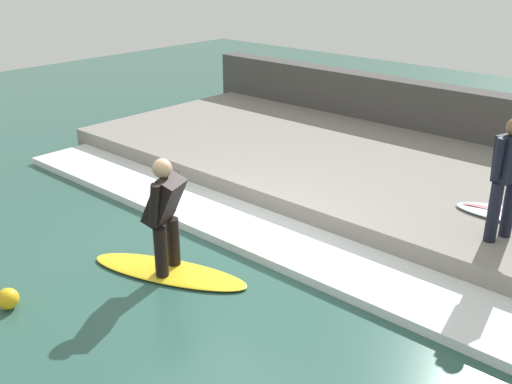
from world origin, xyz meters
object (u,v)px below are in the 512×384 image
Objects in this scene: surfer_waiting_near at (508,173)px; marker_buoy at (8,299)px; surfboard_riding at (169,271)px; surfer_riding at (165,210)px.

surfer_waiting_near is 5.94m from marker_buoy.
marker_buoy is (-1.69, 0.73, 0.09)m from surfboard_riding.
surfer_waiting_near is at bearing -44.67° from surfer_riding.
surfer_waiting_near is 6.34× the size of marker_buoy.
surfboard_riding is 1.50× the size of surfer_riding.
surfer_waiting_near is (2.90, -2.87, 1.20)m from surfboard_riding.
marker_buoy is (-1.69, 0.73, -0.73)m from surfer_riding.
surfer_riding is 1.98m from marker_buoy.
surfer_riding is at bearing -23.45° from marker_buoy.
surfer_waiting_near reaches higher than surfboard_riding.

